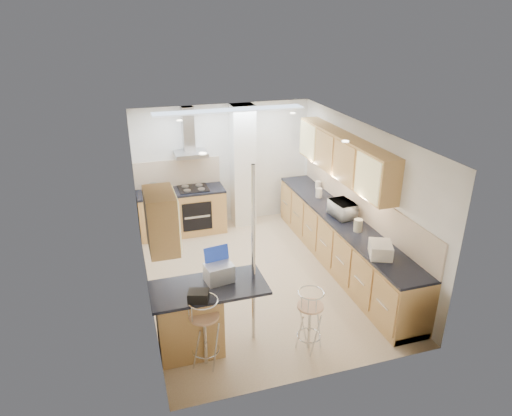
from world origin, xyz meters
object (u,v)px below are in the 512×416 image
object	(u,v)px
bar_stool_near	(205,332)
bread_bin	(380,250)
laptop	(219,273)
bar_stool_end	(310,320)
microwave	(343,209)

from	to	relation	value
bar_stool_near	bread_bin	world-z (taller)	bread_bin
laptop	bar_stool_end	size ratio (longest dim) A/B	0.39
bar_stool_near	bar_stool_end	distance (m)	1.37
laptop	bread_bin	size ratio (longest dim) A/B	0.91
microwave	laptop	bearing A→B (deg)	114.29
bar_stool_end	bread_bin	distance (m)	1.49
bar_stool_near	bar_stool_end	size ratio (longest dim) A/B	1.09
bar_stool_near	microwave	bearing A→B (deg)	39.11
microwave	bar_stool_end	bearing A→B (deg)	138.50
microwave	bread_bin	distance (m)	1.41
bar_stool_end	bread_bin	world-z (taller)	bread_bin
laptop	bar_stool_near	world-z (taller)	laptop
microwave	bar_stool_end	distance (m)	2.44
bar_stool_near	bar_stool_end	world-z (taller)	bar_stool_near
laptop	bar_stool_end	bearing A→B (deg)	-34.14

